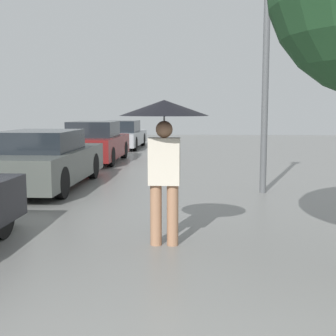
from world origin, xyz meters
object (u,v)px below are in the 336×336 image
object	(u,v)px
parked_car_second	(44,160)
parked_car_farthest	(123,135)
pedestrian	(164,128)
parked_car_third	(95,143)
street_lamp	(266,57)

from	to	relation	value
parked_car_second	parked_car_farthest	world-z (taller)	parked_car_second
parked_car_second	parked_car_farthest	xyz separation A→B (m)	(-0.02, 10.57, -0.03)
parked_car_second	pedestrian	bearing A→B (deg)	-55.18
pedestrian	parked_car_third	xyz separation A→B (m)	(-2.93, 9.21, -0.86)
parked_car_third	parked_car_farthest	distance (m)	5.58
parked_car_second	parked_car_farthest	distance (m)	10.57
pedestrian	parked_car_second	distance (m)	5.22
parked_car_third	street_lamp	distance (m)	7.42
parked_car_second	parked_car_third	xyz separation A→B (m)	(0.00, 4.99, 0.02)
parked_car_farthest	street_lamp	distance (m)	12.11
pedestrian	street_lamp	size ratio (longest dim) A/B	0.41
parked_car_second	parked_car_third	world-z (taller)	parked_car_third
pedestrian	parked_car_farthest	distance (m)	15.11
street_lamp	parked_car_second	bearing A→B (deg)	175.23
parked_car_second	parked_car_third	bearing A→B (deg)	89.95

